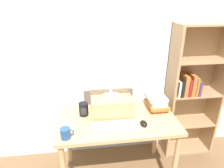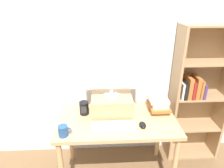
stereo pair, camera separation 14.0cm
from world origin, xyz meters
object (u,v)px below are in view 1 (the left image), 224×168
desk (117,126)px  computer_mouse (144,123)px  keyboard (115,126)px  computer_monitor (111,77)px  riser_box (111,104)px  coffee_mug (66,133)px  bookshelf_unit (192,91)px  book_stack (156,102)px  desk_speaker (84,109)px

desk → computer_mouse: computer_mouse is taller
desk → computer_mouse: bearing=-33.0°
keyboard → computer_monitor: bearing=91.0°
riser_box → coffee_mug: size_ratio=3.50×
bookshelf_unit → keyboard: size_ratio=3.98×
desk → coffee_mug: (-0.49, -0.25, 0.15)m
desk → coffee_mug: size_ratio=9.96×
keyboard → riser_box: bearing=91.0°
computer_mouse → coffee_mug: (-0.72, -0.10, 0.03)m
book_stack → riser_box: bearing=-178.8°
computer_monitor → computer_mouse: size_ratio=5.74×
book_stack → keyboard: bearing=-150.5°
bookshelf_unit → book_stack: bearing=-158.0°
book_stack → coffee_mug: (-0.94, -0.38, -0.03)m
computer_monitor → keyboard: (0.00, -0.27, -0.39)m
computer_mouse → book_stack: 0.37m
bookshelf_unit → book_stack: size_ratio=6.19×
riser_box → coffee_mug: 0.58m
riser_box → computer_monitor: bearing=-90.0°
riser_box → computer_mouse: size_ratio=3.99×
desk_speaker → bookshelf_unit: bearing=10.5°
coffee_mug → desk_speaker: desk_speaker is taller
computer_monitor → coffee_mug: (-0.44, -0.37, -0.35)m
desk → book_stack: book_stack is taller
computer_mouse → desk: bearing=147.0°
book_stack → desk_speaker: book_stack is taller
desk → keyboard: (-0.04, -0.14, 0.11)m
desk → riser_box: 0.24m
bookshelf_unit → keyboard: bookshelf_unit is taller
computer_mouse → bookshelf_unit: bearing=34.0°
riser_box → computer_monitor: 0.31m
book_stack → coffee_mug: bearing=-157.8°
keyboard → coffee_mug: bearing=-166.9°
riser_box → keyboard: size_ratio=1.00×
desk → keyboard: bearing=-107.0°
riser_box → coffee_mug: riser_box is taller
keyboard → desk_speaker: bearing=139.7°
desk → bookshelf_unit: (0.96, 0.35, 0.17)m
computer_monitor → desk: bearing=-69.1°
computer_monitor → book_stack: bearing=1.3°
computer_monitor → book_stack: size_ratio=2.25×
computer_monitor → computer_mouse: computer_monitor is taller
computer_monitor → keyboard: computer_monitor is taller
coffee_mug → desk_speaker: bearing=66.1°
desk → book_stack: size_ratio=4.44×
computer_monitor → desk_speaker: bearing=-175.8°
bookshelf_unit → keyboard: 1.12m
computer_monitor → computer_mouse: (0.28, -0.28, -0.38)m
computer_mouse → computer_monitor: bearing=135.3°
riser_box → keyboard: 0.28m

